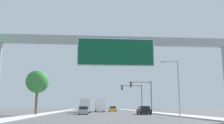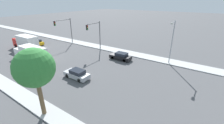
{
  "view_description": "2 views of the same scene",
  "coord_description": "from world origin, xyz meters",
  "px_view_note": "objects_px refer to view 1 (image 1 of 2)",
  "views": [
    {
      "loc": [
        -2.02,
        -3.45,
        1.41
      ],
      "look_at": [
        0.0,
        22.1,
        5.98
      ],
      "focal_mm": 40.0,
      "sensor_mm": 36.0,
      "label": 1
    },
    {
      "loc": [
        -17.48,
        25.64,
        11.31
      ],
      "look_at": [
        -1.16,
        36.73,
        3.05
      ],
      "focal_mm": 24.0,
      "sensor_mm": 36.0,
      "label": 2
    }
  ],
  "objects_px": {
    "palm_tree_background": "(37,82)",
    "street_lamp_right": "(176,83)",
    "car_near_right": "(84,111)",
    "car_mid_left": "(113,109)",
    "sign_gantry": "(116,49)",
    "truck_box_secondary": "(100,105)",
    "traffic_light_mid_block": "(135,93)",
    "traffic_light_near_intersection": "(144,91)",
    "truck_box_primary": "(85,106)",
    "car_mid_right": "(144,111)"
  },
  "relations": [
    {
      "from": "car_mid_left",
      "to": "car_near_right",
      "type": "distance_m",
      "value": 23.83
    },
    {
      "from": "truck_box_primary",
      "to": "street_lamp_right",
      "type": "xyz_separation_m",
      "value": [
        13.52,
        -22.93,
        3.23
      ]
    },
    {
      "from": "car_mid_left",
      "to": "palm_tree_background",
      "type": "distance_m",
      "value": 30.04
    },
    {
      "from": "palm_tree_background",
      "to": "traffic_light_mid_block",
      "type": "bearing_deg",
      "value": 44.48
    },
    {
      "from": "truck_box_primary",
      "to": "palm_tree_background",
      "type": "bearing_deg",
      "value": -115.84
    },
    {
      "from": "traffic_light_near_intersection",
      "to": "street_lamp_right",
      "type": "relative_size",
      "value": 0.84
    },
    {
      "from": "car_near_right",
      "to": "traffic_light_mid_block",
      "type": "relative_size",
      "value": 0.62
    },
    {
      "from": "traffic_light_near_intersection",
      "to": "traffic_light_mid_block",
      "type": "height_order",
      "value": "traffic_light_mid_block"
    },
    {
      "from": "car_near_right",
      "to": "truck_box_secondary",
      "type": "relative_size",
      "value": 0.53
    },
    {
      "from": "palm_tree_background",
      "to": "car_mid_right",
      "type": "bearing_deg",
      "value": 4.66
    },
    {
      "from": "car_mid_left",
      "to": "truck_box_primary",
      "type": "height_order",
      "value": "truck_box_primary"
    },
    {
      "from": "car_mid_left",
      "to": "car_mid_right",
      "type": "height_order",
      "value": "car_mid_right"
    },
    {
      "from": "car_near_right",
      "to": "palm_tree_background",
      "type": "bearing_deg",
      "value": -158.24
    },
    {
      "from": "car_near_right",
      "to": "truck_box_secondary",
      "type": "distance_m",
      "value": 21.43
    },
    {
      "from": "truck_box_secondary",
      "to": "street_lamp_right",
      "type": "bearing_deg",
      "value": -72.29
    },
    {
      "from": "car_mid_left",
      "to": "car_near_right",
      "type": "bearing_deg",
      "value": -107.08
    },
    {
      "from": "street_lamp_right",
      "to": "car_mid_right",
      "type": "bearing_deg",
      "value": 109.14
    },
    {
      "from": "car_mid_left",
      "to": "traffic_light_near_intersection",
      "type": "height_order",
      "value": "traffic_light_near_intersection"
    },
    {
      "from": "truck_box_primary",
      "to": "street_lamp_right",
      "type": "distance_m",
      "value": 26.82
    },
    {
      "from": "palm_tree_background",
      "to": "street_lamp_right",
      "type": "height_order",
      "value": "street_lamp_right"
    },
    {
      "from": "street_lamp_right",
      "to": "sign_gantry",
      "type": "bearing_deg",
      "value": -126.48
    },
    {
      "from": "sign_gantry",
      "to": "car_mid_left",
      "type": "xyz_separation_m",
      "value": [
        3.5,
        46.57,
        -5.69
      ]
    },
    {
      "from": "car_mid_right",
      "to": "street_lamp_right",
      "type": "bearing_deg",
      "value": -70.86
    },
    {
      "from": "truck_box_primary",
      "to": "truck_box_secondary",
      "type": "bearing_deg",
      "value": 67.47
    },
    {
      "from": "street_lamp_right",
      "to": "car_mid_left",
      "type": "bearing_deg",
      "value": 101.16
    },
    {
      "from": "car_mid_left",
      "to": "street_lamp_right",
      "type": "height_order",
      "value": "street_lamp_right"
    },
    {
      "from": "truck_box_secondary",
      "to": "traffic_light_mid_block",
      "type": "distance_m",
      "value": 10.26
    },
    {
      "from": "palm_tree_background",
      "to": "street_lamp_right",
      "type": "bearing_deg",
      "value": -18.85
    },
    {
      "from": "street_lamp_right",
      "to": "traffic_light_near_intersection",
      "type": "bearing_deg",
      "value": 94.15
    },
    {
      "from": "car_near_right",
      "to": "palm_tree_background",
      "type": "relative_size",
      "value": 0.57
    },
    {
      "from": "car_mid_left",
      "to": "car_near_right",
      "type": "height_order",
      "value": "car_mid_left"
    },
    {
      "from": "palm_tree_background",
      "to": "truck_box_secondary",
      "type": "bearing_deg",
      "value": 65.3
    },
    {
      "from": "sign_gantry",
      "to": "car_mid_left",
      "type": "height_order",
      "value": "sign_gantry"
    },
    {
      "from": "car_near_right",
      "to": "truck_box_secondary",
      "type": "bearing_deg",
      "value": 80.59
    },
    {
      "from": "sign_gantry",
      "to": "car_mid_right",
      "type": "xyz_separation_m",
      "value": [
        7.0,
        22.24,
        -5.67
      ]
    },
    {
      "from": "street_lamp_right",
      "to": "truck_box_secondary",
      "type": "bearing_deg",
      "value": 107.71
    },
    {
      "from": "truck_box_secondary",
      "to": "street_lamp_right",
      "type": "xyz_separation_m",
      "value": [
        10.02,
        -31.37,
        3.05
      ]
    },
    {
      "from": "car_near_right",
      "to": "street_lamp_right",
      "type": "relative_size",
      "value": 0.53
    },
    {
      "from": "traffic_light_near_intersection",
      "to": "traffic_light_mid_block",
      "type": "relative_size",
      "value": 0.99
    },
    {
      "from": "traffic_light_near_intersection",
      "to": "palm_tree_background",
      "type": "bearing_deg",
      "value": -154.93
    },
    {
      "from": "sign_gantry",
      "to": "car_mid_right",
      "type": "relative_size",
      "value": 4.61
    },
    {
      "from": "sign_gantry",
      "to": "truck_box_secondary",
      "type": "relative_size",
      "value": 2.54
    },
    {
      "from": "traffic_light_near_intersection",
      "to": "palm_tree_background",
      "type": "relative_size",
      "value": 0.91
    },
    {
      "from": "car_near_right",
      "to": "car_mid_left",
      "type": "bearing_deg",
      "value": 72.92
    },
    {
      "from": "truck_box_secondary",
      "to": "traffic_light_near_intersection",
      "type": "relative_size",
      "value": 1.19
    },
    {
      "from": "truck_box_primary",
      "to": "traffic_light_near_intersection",
      "type": "xyz_separation_m",
      "value": [
        12.32,
        -6.4,
        2.99
      ]
    },
    {
      "from": "traffic_light_mid_block",
      "to": "truck_box_primary",
      "type": "bearing_deg",
      "value": -163.37
    },
    {
      "from": "car_mid_left",
      "to": "traffic_light_near_intersection",
      "type": "bearing_deg",
      "value": -72.13
    },
    {
      "from": "street_lamp_right",
      "to": "traffic_light_mid_block",
      "type": "bearing_deg",
      "value": 93.12
    },
    {
      "from": "sign_gantry",
      "to": "truck_box_primary",
      "type": "bearing_deg",
      "value": 95.48
    }
  ]
}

